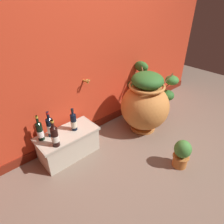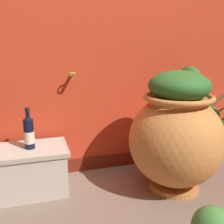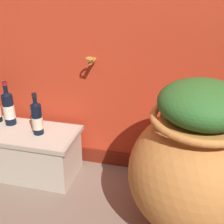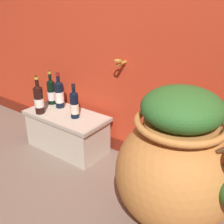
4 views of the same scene
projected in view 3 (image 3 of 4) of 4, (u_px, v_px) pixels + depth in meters
name	position (u px, v px, depth m)	size (l,w,h in m)	color
terracotta_urn	(199.00, 162.00, 1.47)	(0.81, 0.85, 0.86)	#CC7F3D
stone_ledge	(28.00, 150.00, 2.03)	(0.72, 0.36, 0.33)	beige
wine_bottle_middle	(37.00, 118.00, 1.89)	(0.07, 0.07, 0.29)	black
wine_bottle_right	(8.00, 107.00, 2.01)	(0.08, 0.08, 0.31)	black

